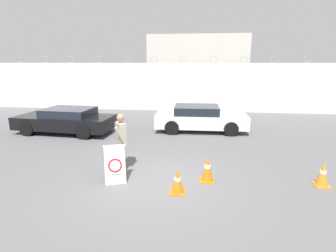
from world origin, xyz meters
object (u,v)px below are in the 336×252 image
at_px(barricade_sign, 115,163).
at_px(traffic_cone_far, 178,181).
at_px(parked_car_front_coupe, 66,120).
at_px(traffic_cone_near, 207,169).
at_px(security_guard, 121,139).
at_px(parked_car_rear_sedan, 200,118).
at_px(traffic_cone_mid, 323,174).

xyz_separation_m(barricade_sign, traffic_cone_far, (1.83, -0.55, -0.19)).
bearing_deg(parked_car_front_coupe, traffic_cone_near, 149.70).
distance_m(security_guard, traffic_cone_far, 2.36).
relative_size(barricade_sign, traffic_cone_near, 1.34).
bearing_deg(parked_car_front_coupe, barricade_sign, 134.02).
relative_size(security_guard, parked_car_rear_sedan, 0.40).
bearing_deg(traffic_cone_far, traffic_cone_mid, 12.62).
xyz_separation_m(security_guard, parked_car_rear_sedan, (2.41, 5.12, -0.36)).
distance_m(barricade_sign, traffic_cone_mid, 5.70).
xyz_separation_m(traffic_cone_far, parked_car_rear_sedan, (0.55, 6.42, 0.30)).
height_order(security_guard, traffic_cone_far, security_guard).
xyz_separation_m(security_guard, traffic_cone_far, (1.85, -1.31, -0.66)).
height_order(traffic_cone_far, parked_car_front_coupe, parked_car_front_coupe).
relative_size(traffic_cone_far, parked_car_rear_sedan, 0.15).
distance_m(barricade_sign, parked_car_front_coupe, 6.14).
bearing_deg(traffic_cone_near, traffic_cone_mid, 1.76).
xyz_separation_m(parked_car_front_coupe, parked_car_rear_sedan, (6.29, 1.15, 0.02)).
bearing_deg(parked_car_rear_sedan, barricade_sign, -113.41).
height_order(barricade_sign, parked_car_rear_sedan, parked_car_rear_sedan).
distance_m(barricade_sign, security_guard, 0.90).
distance_m(security_guard, parked_car_front_coupe, 5.57).
height_order(security_guard, traffic_cone_near, security_guard).
relative_size(traffic_cone_mid, parked_car_front_coupe, 0.15).
distance_m(traffic_cone_mid, parked_car_rear_sedan, 6.48).
relative_size(traffic_cone_mid, traffic_cone_far, 1.05).
height_order(security_guard, traffic_cone_mid, security_guard).
height_order(traffic_cone_mid, traffic_cone_far, traffic_cone_mid).
distance_m(barricade_sign, traffic_cone_near, 2.61).
bearing_deg(traffic_cone_far, traffic_cone_near, 44.88).
height_order(traffic_cone_near, parked_car_rear_sedan, parked_car_rear_sedan).
xyz_separation_m(barricade_sign, parked_car_front_coupe, (-3.92, 4.72, 0.10)).
height_order(security_guard, parked_car_rear_sedan, security_guard).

